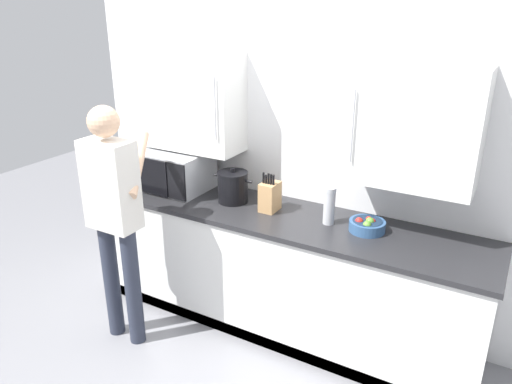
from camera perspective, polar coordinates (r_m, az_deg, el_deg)
name	(u,v)px	position (r m, az deg, el deg)	size (l,w,h in m)	color
back_wall_tiled	(300,135)	(3.53, 5.05, 6.60)	(3.55, 0.44, 2.63)	white
counter_unit	(277,270)	(3.63, 2.46, -9.03)	(2.90, 0.65, 0.90)	white
microwave_oven	(169,169)	(3.91, -10.03, 2.62)	(0.58, 0.43, 0.30)	#B7BABF
knife_block	(270,196)	(3.44, 1.60, -0.49)	(0.11, 0.15, 0.28)	tan
thermos_flask	(329,205)	(3.27, 8.44, -1.54)	(0.08, 0.08, 0.26)	#B7BABF
stock_pot	(233,187)	(3.59, -2.68, 0.61)	(0.32, 0.23, 0.26)	black
fruit_bowl	(367,225)	(3.24, 12.69, -3.72)	(0.23, 0.23, 0.10)	#335684
person_figure	(114,208)	(3.37, -16.09, -1.75)	(0.44, 0.54, 1.68)	#282D3D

